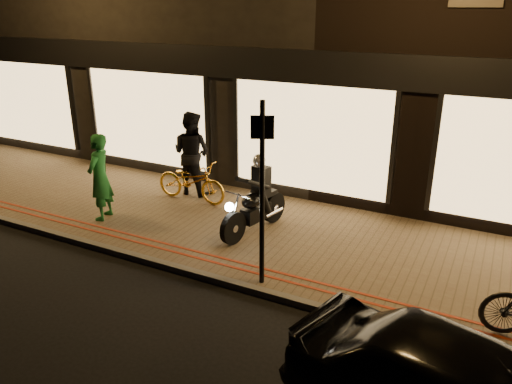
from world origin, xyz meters
The scene contains 10 objects.
ground centered at (0.00, 0.00, 0.00)m, with size 90.00×90.00×0.00m, color black.
sidewalk centered at (0.00, 2.00, 0.06)m, with size 50.00×4.00×0.12m, color brown.
kerb_stone centered at (0.00, 0.05, 0.06)m, with size 50.00×0.14×0.12m, color #59544C.
red_kerb_lines centered at (0.00, 0.55, 0.12)m, with size 50.00×0.26×0.01m.
building_row centered at (0.00, 8.99, 4.25)m, with size 48.00×10.11×8.50m.
motorcycle centered at (-0.32, 1.94, 0.73)m, with size 0.69×1.93×1.59m.
sign_post centered at (0.66, 0.25, 1.80)m, with size 0.33×0.17×3.00m.
bicycle_gold centered at (-2.40, 2.75, 0.59)m, with size 0.63×1.79×0.94m, color gold.
person_green centered at (-3.50, 1.05, 1.04)m, with size 0.67×0.44×1.84m, color #1C6A2B.
person_dark centered at (-2.65, 3.18, 1.11)m, with size 0.96×0.75×1.98m, color black.
Camera 1 is at (3.85, -6.16, 4.43)m, focal length 35.00 mm.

